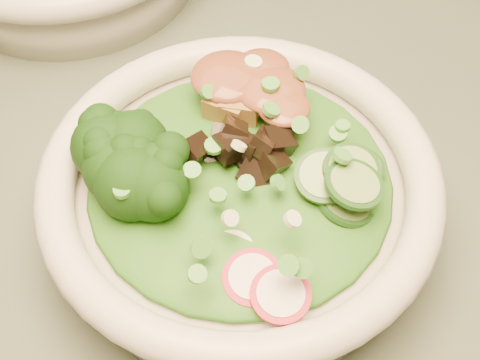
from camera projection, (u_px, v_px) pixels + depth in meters
The scene contains 10 objects.
dining_table at pixel (398, 287), 0.60m from camera, with size 1.20×0.80×0.75m.
salad_bowl at pixel (240, 197), 0.47m from camera, with size 0.28×0.28×0.08m.
lettuce_bed at pixel (240, 179), 0.46m from camera, with size 0.21×0.21×0.02m, color #275912.
broccoli_florets at pixel (143, 165), 0.44m from camera, with size 0.08×0.07×0.05m, color black, non-canonical shape.
radish_slices at pixel (243, 264), 0.41m from camera, with size 0.11×0.04×0.02m, color maroon, non-canonical shape.
cucumber_slices at pixel (341, 171), 0.45m from camera, with size 0.07×0.07×0.04m, color #7FA65C, non-canonical shape.
mushroom_heap at pixel (240, 151), 0.45m from camera, with size 0.07×0.07×0.04m, color black, non-canonical shape.
tofu_cubes at pixel (244, 97), 0.49m from camera, with size 0.09×0.06×0.04m, color olive, non-canonical shape.
peanut_sauce at pixel (244, 84), 0.48m from camera, with size 0.07×0.06×0.02m, color brown.
scallion_garnish at pixel (240, 156), 0.44m from camera, with size 0.20×0.20×0.02m, color green, non-canonical shape.
Camera 1 is at (0.03, -0.32, 1.18)m, focal length 50.00 mm.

